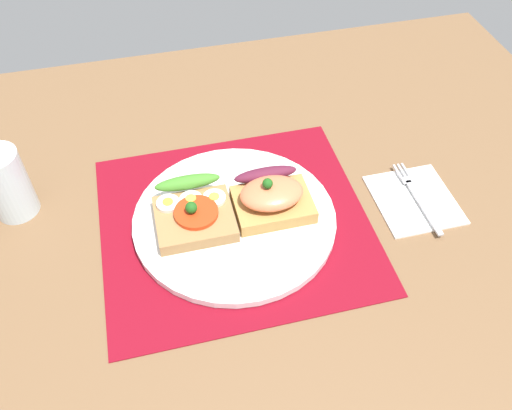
% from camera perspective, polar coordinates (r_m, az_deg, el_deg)
% --- Properties ---
extents(ground_plane, '(1.20, 0.90, 0.03)m').
position_cam_1_polar(ground_plane, '(0.75, -2.23, -2.71)').
color(ground_plane, brown).
extents(placemat, '(0.36, 0.33, 0.00)m').
position_cam_1_polar(placemat, '(0.74, -2.27, -1.84)').
color(placemat, maroon).
rests_on(placemat, ground_plane).
extents(plate, '(0.28, 0.28, 0.01)m').
position_cam_1_polar(plate, '(0.73, -2.29, -1.49)').
color(plate, white).
rests_on(plate, placemat).
extents(sandwich_egg_tomato, '(0.10, 0.10, 0.04)m').
position_cam_1_polar(sandwich_egg_tomato, '(0.72, -6.67, -0.62)').
color(sandwich_egg_tomato, '#9E7243').
rests_on(sandwich_egg_tomato, plate).
extents(sandwich_salmon, '(0.10, 0.09, 0.06)m').
position_cam_1_polar(sandwich_salmon, '(0.72, 1.67, 0.88)').
color(sandwich_salmon, '#B18444').
rests_on(sandwich_salmon, plate).
extents(napkin, '(0.11, 0.12, 0.01)m').
position_cam_1_polar(napkin, '(0.79, 16.45, 0.62)').
color(napkin, white).
rests_on(napkin, ground_plane).
extents(fork, '(0.02, 0.14, 0.00)m').
position_cam_1_polar(fork, '(0.79, 16.66, 1.00)').
color(fork, '#B7B7BC').
rests_on(fork, napkin).
extents(drinking_glass, '(0.06, 0.06, 0.10)m').
position_cam_1_polar(drinking_glass, '(0.79, -24.94, 2.05)').
color(drinking_glass, silver).
rests_on(drinking_glass, ground_plane).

